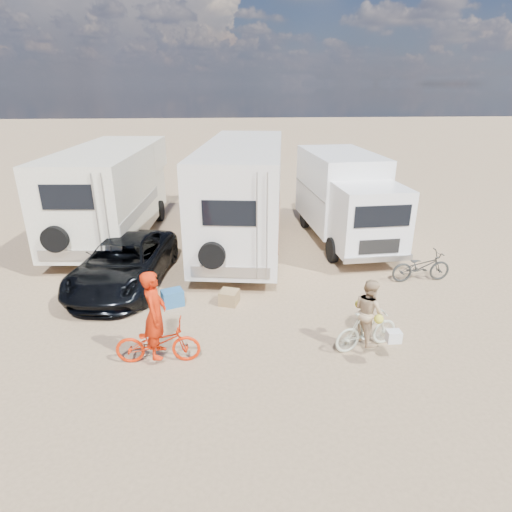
{
  "coord_description": "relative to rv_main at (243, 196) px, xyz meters",
  "views": [
    {
      "loc": [
        -0.49,
        -8.1,
        5.46
      ],
      "look_at": [
        0.29,
        2.2,
        1.3
      ],
      "focal_mm": 30.02,
      "sensor_mm": 36.0,
      "label": 1
    }
  ],
  "objects": [
    {
      "name": "ground",
      "position": [
        -0.17,
        -6.56,
        -1.81
      ],
      "size": [
        140.0,
        140.0,
        0.0
      ],
      "primitive_type": "plane",
      "color": "tan",
      "rests_on": "ground"
    },
    {
      "name": "rv_main",
      "position": [
        0.0,
        0.0,
        0.0
      ],
      "size": [
        3.64,
        8.43,
        3.61
      ],
      "primitive_type": null,
      "rotation": [
        0.0,
        0.0,
        -0.14
      ],
      "color": "silver",
      "rests_on": "ground"
    },
    {
      "name": "rv_left",
      "position": [
        -4.79,
        1.1,
        -0.13
      ],
      "size": [
        3.2,
        7.58,
        3.35
      ],
      "primitive_type": null,
      "rotation": [
        0.0,
        0.0,
        -0.07
      ],
      "color": "white",
      "rests_on": "ground"
    },
    {
      "name": "box_truck",
      "position": [
        3.73,
        0.08,
        -0.24
      ],
      "size": [
        2.68,
        6.28,
        3.14
      ],
      "primitive_type": null,
      "rotation": [
        0.0,
        0.0,
        0.06
      ],
      "color": "white",
      "rests_on": "ground"
    },
    {
      "name": "dark_suv",
      "position": [
        -3.61,
        -3.02,
        -1.14
      ],
      "size": [
        2.82,
        5.04,
        1.33
      ],
      "primitive_type": "imported",
      "rotation": [
        0.0,
        0.0,
        -0.13
      ],
      "color": "black",
      "rests_on": "ground"
    },
    {
      "name": "bike_man",
      "position": [
        -2.13,
        -6.94,
        -1.34
      ],
      "size": [
        1.77,
        0.64,
        0.92
      ],
      "primitive_type": "imported",
      "rotation": [
        0.0,
        0.0,
        1.56
      ],
      "color": "red",
      "rests_on": "ground"
    },
    {
      "name": "bike_woman",
      "position": [
        2.37,
        -6.79,
        -1.34
      ],
      "size": [
        1.62,
        0.88,
        0.94
      ],
      "primitive_type": "imported",
      "rotation": [
        0.0,
        0.0,
        1.87
      ],
      "color": "beige",
      "rests_on": "ground"
    },
    {
      "name": "rider_man",
      "position": [
        -2.13,
        -6.94,
        -0.86
      ],
      "size": [
        0.47,
        0.7,
        1.9
      ],
      "primitive_type": "imported",
      "rotation": [
        0.0,
        0.0,
        1.56
      ],
      "color": "red",
      "rests_on": "ground"
    },
    {
      "name": "rider_woman",
      "position": [
        2.37,
        -6.79,
        -1.06
      ],
      "size": [
        0.75,
        0.86,
        1.49
      ],
      "primitive_type": "imported",
      "rotation": [
        0.0,
        0.0,
        1.87
      ],
      "color": "tan",
      "rests_on": "ground"
    },
    {
      "name": "bike_parked",
      "position": [
        5.07,
        -3.48,
        -1.34
      ],
      "size": [
        1.8,
        0.71,
        0.93
      ],
      "primitive_type": "imported",
      "rotation": [
        0.0,
        0.0,
        1.62
      ],
      "color": "#252725",
      "rests_on": "ground"
    },
    {
      "name": "cooler",
      "position": [
        -2.1,
        -4.47,
        -1.59
      ],
      "size": [
        0.65,
        0.56,
        0.43
      ],
      "primitive_type": "cube",
      "rotation": [
        0.0,
        0.0,
        0.37
      ],
      "color": "#275B8D",
      "rests_on": "ground"
    },
    {
      "name": "crate",
      "position": [
        -0.61,
        -4.49,
        -1.62
      ],
      "size": [
        0.59,
        0.59,
        0.37
      ],
      "primitive_type": "cube",
      "rotation": [
        0.0,
        0.0,
        -0.33
      ],
      "color": "olive",
      "rests_on": "ground"
    }
  ]
}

